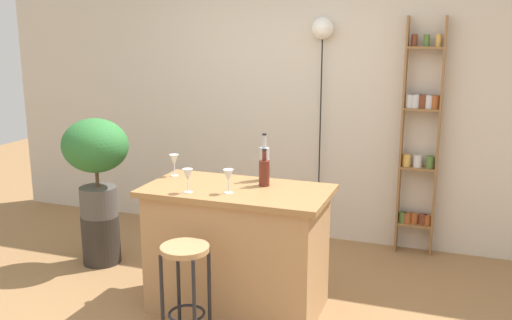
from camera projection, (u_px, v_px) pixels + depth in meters
back_wall at (302, 91)px, 5.39m from camera, size 6.40×0.10×2.80m
kitchen_counter at (237, 248)px, 4.09m from camera, size 1.29×0.68×0.90m
bar_stool at (185, 273)px, 3.59m from camera, size 0.31×0.31×0.67m
spice_shelf at (420, 140)px, 4.98m from camera, size 0.32×0.13×2.08m
plant_stool at (101, 239)px, 4.94m from camera, size 0.32×0.32×0.42m
potted_plant at (96, 155)px, 4.77m from camera, size 0.56×0.51×0.84m
bottle_soda_blue at (264, 172)px, 4.03m from camera, size 0.08×0.08×0.26m
bottle_wine_red at (264, 163)px, 4.16m from camera, size 0.08×0.08×0.35m
wine_glass_left at (188, 176)px, 3.86m from camera, size 0.07×0.07×0.16m
wine_glass_center at (174, 161)px, 4.29m from camera, size 0.07×0.07×0.16m
wine_glass_right at (228, 176)px, 3.84m from camera, size 0.07×0.07×0.16m
pendant_globe_light at (323, 33)px, 5.09m from camera, size 0.20×0.20×2.07m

